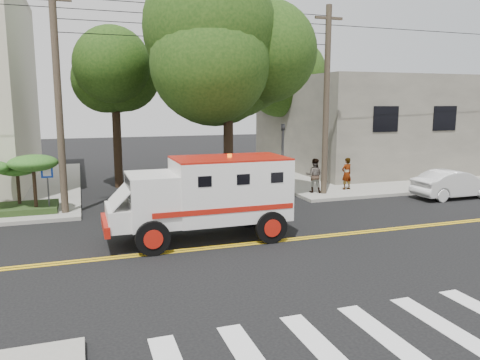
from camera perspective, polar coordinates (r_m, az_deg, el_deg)
name	(u,v)px	position (r m, az deg, el deg)	size (l,w,h in m)	color
ground	(245,244)	(15.31, 0.58, -7.85)	(100.00, 100.00, 0.00)	black
sidewalk_ne	(364,168)	(33.19, 14.94, 1.37)	(17.00, 17.00, 0.15)	gray
building_right	(381,123)	(34.19, 16.79, 6.70)	(14.00, 12.00, 6.00)	#5E5951
utility_pole_left	(59,104)	(19.79, -21.24, 8.67)	(0.28, 0.28, 9.00)	#382D23
utility_pole_right	(326,103)	(22.89, 10.47, 9.16)	(0.28, 0.28, 9.00)	#382D23
tree_main	(239,41)	(21.28, -0.07, 16.60)	(6.08, 5.70, 9.85)	black
tree_left	(121,79)	(25.69, -14.27, 11.79)	(4.48, 4.20, 7.70)	black
tree_right	(290,79)	(32.62, 6.14, 12.10)	(4.80, 4.50, 8.20)	black
traffic_signal	(283,154)	(21.36, 5.20, 3.16)	(0.15, 0.18, 3.60)	#3F3F42
accessibility_sign	(48,183)	(20.25, -22.39, -0.32)	(0.45, 0.10, 2.02)	#3F3F42
palm_planter	(15,176)	(20.77, -25.77, 0.46)	(3.52, 2.63, 2.36)	#1E3314
armored_truck	(207,193)	(15.56, -4.00, -1.65)	(6.05, 2.47, 2.75)	silver
parked_sedan	(454,184)	(24.69, 24.64, -0.45)	(1.44, 4.12, 1.36)	silver
pedestrian_a	(347,174)	(24.44, 12.87, 0.77)	(0.59, 0.39, 1.63)	gray
pedestrian_b	(314,175)	(23.31, 9.04, 0.55)	(0.82, 0.64, 1.69)	gray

